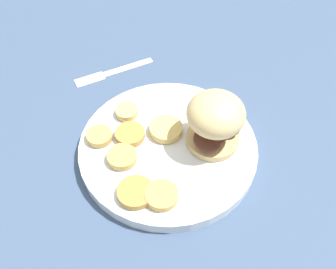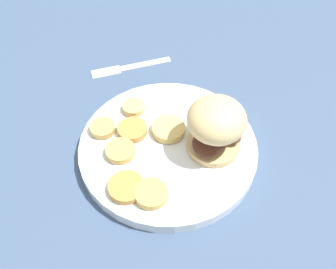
% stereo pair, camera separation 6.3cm
% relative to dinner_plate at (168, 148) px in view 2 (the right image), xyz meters
% --- Properties ---
extents(ground_plane, '(4.00, 4.00, 0.00)m').
position_rel_dinner_plate_xyz_m(ground_plane, '(0.00, 0.00, -0.01)').
color(ground_plane, '#3D5170').
extents(dinner_plate, '(0.30, 0.30, 0.02)m').
position_rel_dinner_plate_xyz_m(dinner_plate, '(0.00, 0.00, 0.00)').
color(dinner_plate, white).
rests_on(dinner_plate, ground_plane).
extents(sandwich, '(0.10, 0.09, 0.10)m').
position_rel_dinner_plate_xyz_m(sandwich, '(0.06, -0.05, 0.06)').
color(sandwich, tan).
rests_on(sandwich, dinner_plate).
extents(potato_round_0, '(0.04, 0.04, 0.01)m').
position_rel_dinner_plate_xyz_m(potato_round_0, '(-0.07, 0.09, 0.02)').
color(potato_round_0, tan).
rests_on(potato_round_0, dinner_plate).
extents(potato_round_1, '(0.04, 0.04, 0.01)m').
position_rel_dinner_plate_xyz_m(potato_round_1, '(-0.00, 0.10, 0.02)').
color(potato_round_1, '#DBB766').
rests_on(potato_round_1, dinner_plate).
extents(potato_round_2, '(0.05, 0.05, 0.01)m').
position_rel_dinner_plate_xyz_m(potato_round_2, '(-0.08, -0.06, 0.02)').
color(potato_round_2, tan).
rests_on(potato_round_2, dinner_plate).
extents(potato_round_3, '(0.05, 0.05, 0.01)m').
position_rel_dinner_plate_xyz_m(potato_round_3, '(-0.07, 0.03, 0.02)').
color(potato_round_3, tan).
rests_on(potato_round_3, dinner_plate).
extents(potato_round_4, '(0.06, 0.06, 0.01)m').
position_rel_dinner_plate_xyz_m(potato_round_4, '(0.02, 0.02, 0.02)').
color(potato_round_4, '#DBB766').
rests_on(potato_round_4, dinner_plate).
extents(potato_round_5, '(0.06, 0.06, 0.01)m').
position_rel_dinner_plate_xyz_m(potato_round_5, '(-0.10, -0.03, 0.02)').
color(potato_round_5, '#BC8942').
rests_on(potato_round_5, dinner_plate).
extents(potato_round_6, '(0.05, 0.05, 0.01)m').
position_rel_dinner_plate_xyz_m(potato_round_6, '(-0.03, 0.06, 0.02)').
color(potato_round_6, '#BC8942').
rests_on(potato_round_6, dinner_plate).
extents(fork, '(0.16, 0.08, 0.00)m').
position_rel_dinner_plate_xyz_m(fork, '(0.07, 0.22, -0.01)').
color(fork, silver).
rests_on(fork, ground_plane).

